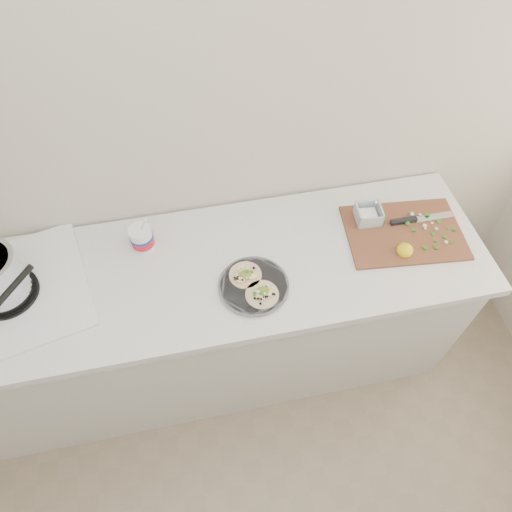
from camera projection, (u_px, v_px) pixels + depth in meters
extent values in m
cube|color=beige|center=(163.00, 141.00, 1.65)|extent=(3.50, 0.05, 2.60)
cube|color=beige|center=(198.00, 325.00, 2.18)|extent=(2.40, 0.62, 0.86)
cube|color=silver|center=(187.00, 276.00, 1.81)|extent=(2.44, 0.66, 0.04)
cube|color=silver|center=(9.00, 295.00, 1.72)|extent=(0.67, 0.64, 0.01)
cylinder|color=black|center=(7.00, 293.00, 1.71)|extent=(0.23, 0.23, 0.01)
torus|color=black|center=(6.00, 291.00, 1.70)|extent=(0.20, 0.20, 0.02)
cylinder|color=#53545A|center=(254.00, 286.00, 1.75)|extent=(0.26, 0.26, 0.01)
cylinder|color=#53545A|center=(254.00, 285.00, 1.75)|extent=(0.27, 0.27, 0.00)
cylinder|color=white|center=(142.00, 238.00, 1.83)|extent=(0.09, 0.09, 0.11)
cylinder|color=red|center=(142.00, 239.00, 1.83)|extent=(0.09, 0.09, 0.04)
cylinder|color=#192D99|center=(141.00, 237.00, 1.82)|extent=(0.09, 0.09, 0.01)
cube|color=brown|center=(404.00, 232.00, 1.91)|extent=(0.51, 0.38, 0.01)
cube|color=white|center=(368.00, 216.00, 1.93)|extent=(0.07, 0.07, 0.03)
ellipsoid|color=yellow|center=(405.00, 249.00, 1.83)|extent=(0.07, 0.07, 0.06)
cube|color=silver|center=(433.00, 217.00, 1.95)|extent=(0.18, 0.03, 0.00)
cube|color=black|center=(404.00, 221.00, 1.93)|extent=(0.12, 0.02, 0.02)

